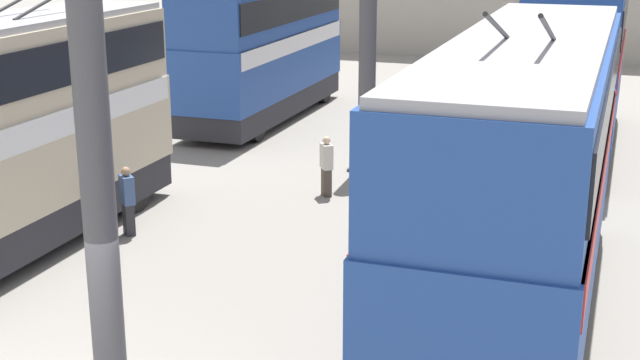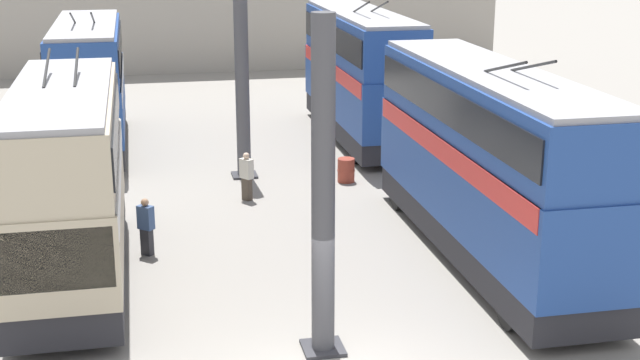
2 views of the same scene
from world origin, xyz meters
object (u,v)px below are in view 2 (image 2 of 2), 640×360
(person_aisle_midway, at_px, (247,175))
(oil_drum, at_px, (346,170))
(bus_right_far, at_px, (89,78))
(person_by_right_row, at_px, (146,225))
(bus_left_far, at_px, (361,68))
(bus_left_near, at_px, (489,153))
(bus_right_near, at_px, (66,173))

(person_aisle_midway, distance_m, oil_drum, 3.81)
(bus_right_far, bearing_deg, oil_drum, -127.54)
(bus_right_far, height_order, person_by_right_row, bus_right_far)
(bus_left_far, height_order, oil_drum, bus_left_far)
(bus_right_far, relative_size, person_by_right_row, 6.08)
(bus_left_far, xyz_separation_m, oil_drum, (-5.81, 1.96, -2.50))
(person_aisle_midway, height_order, oil_drum, person_aisle_midway)
(bus_left_near, distance_m, bus_right_near, 10.53)
(bus_left_far, bearing_deg, bus_left_near, 180.00)
(bus_left_near, relative_size, oil_drum, 14.12)
(bus_left_near, height_order, bus_left_far, bus_left_far)
(bus_left_near, height_order, oil_drum, bus_left_near)
(bus_right_near, height_order, bus_right_far, same)
(person_aisle_midway, distance_m, person_by_right_row, 5.29)
(oil_drum, bearing_deg, person_by_right_row, 129.35)
(bus_left_near, distance_m, bus_left_far, 13.33)
(bus_right_near, relative_size, person_by_right_row, 5.75)
(bus_left_far, distance_m, person_aisle_midway, 9.26)
(bus_left_near, xyz_separation_m, person_by_right_row, (1.98, 8.72, -2.03))
(bus_left_far, distance_m, bus_right_far, 10.55)
(bus_left_near, distance_m, person_by_right_row, 9.17)
(bus_left_far, xyz_separation_m, bus_right_far, (0.77, 10.52, -0.16))
(oil_drum, bearing_deg, bus_left_near, -165.40)
(bus_right_near, bearing_deg, bus_right_far, -0.00)
(bus_right_near, xyz_separation_m, person_aisle_midway, (5.61, -5.01, -1.95))
(person_by_right_row, bearing_deg, oil_drum, 171.35)
(bus_left_near, distance_m, oil_drum, 8.15)
(bus_left_far, distance_m, person_by_right_row, 14.46)
(person_aisle_midway, bearing_deg, bus_right_far, 86.77)
(bus_left_near, xyz_separation_m, bus_right_far, (14.10, 10.52, -0.11))
(person_aisle_midway, relative_size, person_by_right_row, 0.99)
(bus_right_far, height_order, oil_drum, bus_right_far)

